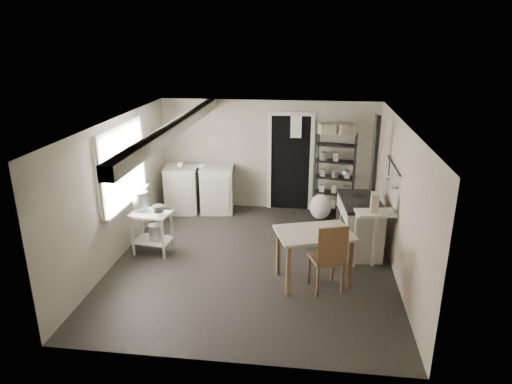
# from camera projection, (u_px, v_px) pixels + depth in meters

# --- Properties ---
(floor) EXTENTS (5.00, 5.00, 0.00)m
(floor) POSITION_uv_depth(u_px,v_px,m) (254.00, 260.00, 7.57)
(floor) COLOR black
(floor) RESTS_ON ground
(ceiling) EXTENTS (5.00, 5.00, 0.00)m
(ceiling) POSITION_uv_depth(u_px,v_px,m) (254.00, 123.00, 6.81)
(ceiling) COLOR beige
(ceiling) RESTS_ON wall_back
(wall_back) EXTENTS (4.50, 0.02, 2.30)m
(wall_back) POSITION_uv_depth(u_px,v_px,m) (269.00, 156.00, 9.53)
(wall_back) COLOR #A09A89
(wall_back) RESTS_ON ground
(wall_front) EXTENTS (4.50, 0.02, 2.30)m
(wall_front) POSITION_uv_depth(u_px,v_px,m) (224.00, 273.00, 4.85)
(wall_front) COLOR #A09A89
(wall_front) RESTS_ON ground
(wall_left) EXTENTS (0.02, 5.00, 2.30)m
(wall_left) POSITION_uv_depth(u_px,v_px,m) (117.00, 190.00, 7.45)
(wall_left) COLOR #A09A89
(wall_left) RESTS_ON ground
(wall_right) EXTENTS (0.02, 5.00, 2.30)m
(wall_right) POSITION_uv_depth(u_px,v_px,m) (400.00, 201.00, 6.93)
(wall_right) COLOR #A09A89
(wall_right) RESTS_ON ground
(window) EXTENTS (0.12, 1.76, 1.28)m
(window) POSITION_uv_depth(u_px,v_px,m) (122.00, 166.00, 7.52)
(window) COLOR beige
(window) RESTS_ON wall_left
(doorway) EXTENTS (0.96, 0.10, 2.08)m
(doorway) POSITION_uv_depth(u_px,v_px,m) (290.00, 164.00, 9.50)
(doorway) COLOR beige
(doorway) RESTS_ON ground
(ceiling_beam) EXTENTS (0.18, 5.00, 0.18)m
(ceiling_beam) POSITION_uv_depth(u_px,v_px,m) (176.00, 128.00, 6.98)
(ceiling_beam) COLOR beige
(ceiling_beam) RESTS_ON ceiling
(wallpaper_panel) EXTENTS (0.01, 5.00, 2.30)m
(wallpaper_panel) POSITION_uv_depth(u_px,v_px,m) (400.00, 201.00, 6.93)
(wallpaper_panel) COLOR #C2B39E
(wallpaper_panel) RESTS_ON wall_right
(utensil_rail) EXTENTS (0.06, 1.20, 0.44)m
(utensil_rail) POSITION_uv_depth(u_px,v_px,m) (393.00, 165.00, 7.37)
(utensil_rail) COLOR #B6B6B8
(utensil_rail) RESTS_ON wall_right
(prep_table) EXTENTS (0.69, 0.53, 0.74)m
(prep_table) POSITION_uv_depth(u_px,v_px,m) (152.00, 231.00, 7.72)
(prep_table) COLOR beige
(prep_table) RESTS_ON ground
(stockpot) EXTENTS (0.28, 0.28, 0.28)m
(stockpot) POSITION_uv_depth(u_px,v_px,m) (141.00, 200.00, 7.61)
(stockpot) COLOR #B6B6B8
(stockpot) RESTS_ON prep_table
(saucepan) EXTENTS (0.24, 0.24, 0.11)m
(saucepan) POSITION_uv_depth(u_px,v_px,m) (158.00, 209.00, 7.46)
(saucepan) COLOR #B6B6B8
(saucepan) RESTS_ON prep_table
(bucket) EXTENTS (0.24, 0.24, 0.25)m
(bucket) POSITION_uv_depth(u_px,v_px,m) (156.00, 232.00, 7.72)
(bucket) COLOR #B6B6B8
(bucket) RESTS_ON prep_table
(base_cabinets) EXTENTS (1.54, 0.80, 0.97)m
(base_cabinets) POSITION_uv_depth(u_px,v_px,m) (199.00, 190.00, 9.53)
(base_cabinets) COLOR beige
(base_cabinets) RESTS_ON ground
(mixing_bowl) EXTENTS (0.35, 0.35, 0.07)m
(mixing_bowl) POSITION_uv_depth(u_px,v_px,m) (201.00, 168.00, 9.33)
(mixing_bowl) COLOR white
(mixing_bowl) RESTS_ON base_cabinets
(counter_cup) EXTENTS (0.15, 0.15, 0.10)m
(counter_cup) POSITION_uv_depth(u_px,v_px,m) (180.00, 167.00, 9.35)
(counter_cup) COLOR white
(counter_cup) RESTS_ON base_cabinets
(shelf_rack) EXTENTS (0.84, 0.45, 1.69)m
(shelf_rack) POSITION_uv_depth(u_px,v_px,m) (335.00, 170.00, 9.26)
(shelf_rack) COLOR black
(shelf_rack) RESTS_ON ground
(shelf_jar) EXTENTS (0.11, 0.11, 0.21)m
(shelf_jar) POSITION_uv_depth(u_px,v_px,m) (322.00, 148.00, 9.20)
(shelf_jar) COLOR white
(shelf_jar) RESTS_ON shelf_rack
(storage_box_a) EXTENTS (0.36, 0.34, 0.21)m
(storage_box_a) POSITION_uv_depth(u_px,v_px,m) (328.00, 118.00, 8.89)
(storage_box_a) COLOR beige
(storage_box_a) RESTS_ON shelf_rack
(storage_box_b) EXTENTS (0.36, 0.35, 0.18)m
(storage_box_b) POSITION_uv_depth(u_px,v_px,m) (345.00, 119.00, 8.89)
(storage_box_b) COLOR beige
(storage_box_b) RESTS_ON shelf_rack
(stove) EXTENTS (0.75, 1.21, 0.91)m
(stove) POSITION_uv_depth(u_px,v_px,m) (359.00, 226.00, 7.83)
(stove) COLOR beige
(stove) RESTS_ON ground
(stovepipe) EXTENTS (0.11, 0.11, 1.33)m
(stovepipe) POSITION_uv_depth(u_px,v_px,m) (375.00, 155.00, 7.85)
(stovepipe) COLOR black
(stovepipe) RESTS_ON stove
(side_ledge) EXTENTS (0.66, 0.43, 0.95)m
(side_ledge) POSITION_uv_depth(u_px,v_px,m) (373.00, 242.00, 7.25)
(side_ledge) COLOR beige
(side_ledge) RESTS_ON ground
(oats_box) EXTENTS (0.13, 0.20, 0.29)m
(oats_box) POSITION_uv_depth(u_px,v_px,m) (374.00, 207.00, 7.08)
(oats_box) COLOR beige
(oats_box) RESTS_ON side_ledge
(work_table) EXTENTS (1.26, 1.05, 0.82)m
(work_table) POSITION_uv_depth(u_px,v_px,m) (313.00, 259.00, 6.81)
(work_table) COLOR #BCB5A1
(work_table) RESTS_ON ground
(table_cup) EXTENTS (0.10, 0.10, 0.09)m
(table_cup) POSITION_uv_depth(u_px,v_px,m) (325.00, 237.00, 6.54)
(table_cup) COLOR white
(table_cup) RESTS_ON work_table
(chair) EXTENTS (0.57, 0.59, 1.07)m
(chair) POSITION_uv_depth(u_px,v_px,m) (326.00, 259.00, 6.58)
(chair) COLOR brown
(chair) RESTS_ON ground
(flour_sack) EXTENTS (0.51, 0.46, 0.52)m
(flour_sack) POSITION_uv_depth(u_px,v_px,m) (320.00, 208.00, 9.19)
(flour_sack) COLOR white
(flour_sack) RESTS_ON ground
(floor_crock) EXTENTS (0.11, 0.11, 0.13)m
(floor_crock) POSITION_uv_depth(u_px,v_px,m) (362.00, 258.00, 7.47)
(floor_crock) COLOR white
(floor_crock) RESTS_ON ground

